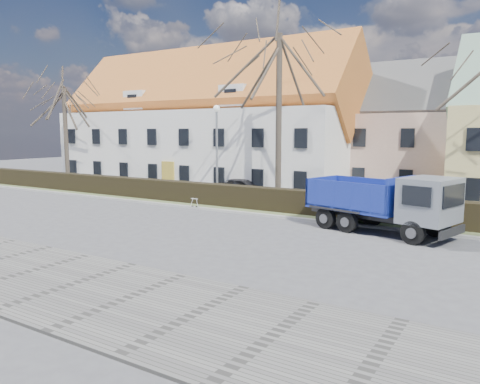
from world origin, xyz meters
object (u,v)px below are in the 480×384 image
Objects in this scene: streetlight at (217,154)px; cart_frame at (192,203)px; parked_car_a at (242,187)px; dump_truck at (375,202)px.

streetlight is 8.10× the size of cart_frame.
parked_car_a is (-0.04, 5.80, 0.31)m from cart_frame.
streetlight is 3.71m from cart_frame.
parked_car_a reaches higher than cart_frame.
parked_car_a is (-11.11, 6.53, -0.71)m from dump_truck.
cart_frame is at bearing -168.74° from dump_truck.
dump_truck is at bearing -3.77° from cart_frame.
cart_frame is 0.20× the size of parked_car_a.
dump_truck is 1.76× the size of parked_car_a.
cart_frame is at bearing 172.70° from parked_car_a.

